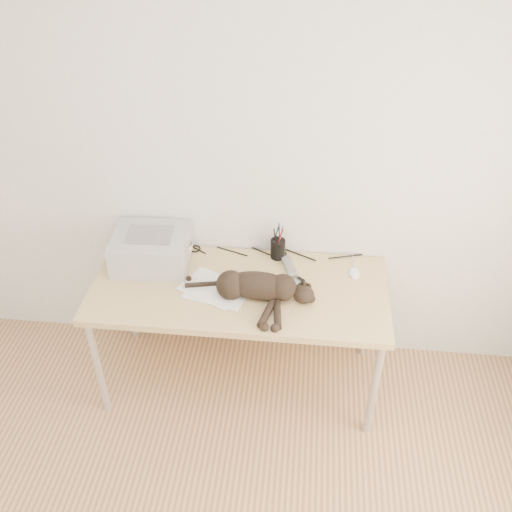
# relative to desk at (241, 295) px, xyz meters

# --- Properties ---
(wall_back) EXTENTS (3.50, 0.00, 3.50)m
(wall_back) POSITION_rel_desk_xyz_m (0.00, 0.27, 0.69)
(wall_back) COLOR white
(wall_back) RESTS_ON floor
(desk) EXTENTS (1.60, 0.70, 0.74)m
(desk) POSITION_rel_desk_xyz_m (0.00, 0.00, 0.00)
(desk) COLOR tan
(desk) RESTS_ON floor
(printer) EXTENTS (0.43, 0.37, 0.20)m
(printer) POSITION_rel_desk_xyz_m (-0.51, 0.08, 0.23)
(printer) COLOR #ACACB0
(printer) RESTS_ON desk
(papers) EXTENTS (0.41, 0.35, 0.01)m
(papers) POSITION_rel_desk_xyz_m (-0.13, -0.12, 0.14)
(papers) COLOR white
(papers) RESTS_ON desk
(cat) EXTENTS (0.70, 0.33, 0.16)m
(cat) POSITION_rel_desk_xyz_m (0.09, -0.16, 0.20)
(cat) COLOR black
(cat) RESTS_ON desk
(mug) EXTENTS (0.12, 0.12, 0.08)m
(mug) POSITION_rel_desk_xyz_m (-0.34, 0.16, 0.18)
(mug) COLOR white
(mug) RESTS_ON desk
(pen_cup) EXTENTS (0.08, 0.08, 0.22)m
(pen_cup) POSITION_rel_desk_xyz_m (0.19, 0.20, 0.19)
(pen_cup) COLOR black
(pen_cup) RESTS_ON desk
(remote_grey) EXTENTS (0.11, 0.19, 0.02)m
(remote_grey) POSITION_rel_desk_xyz_m (0.26, 0.11, 0.14)
(remote_grey) COLOR slate
(remote_grey) RESTS_ON desk
(remote_black) EXTENTS (0.15, 0.16, 0.02)m
(remote_black) POSITION_rel_desk_xyz_m (0.28, -0.06, 0.14)
(remote_black) COLOR black
(remote_black) RESTS_ON desk
(mouse) EXTENTS (0.06, 0.11, 0.03)m
(mouse) POSITION_rel_desk_xyz_m (0.62, 0.09, 0.15)
(mouse) COLOR white
(mouse) RESTS_ON desk
(cable_tangle) EXTENTS (1.36, 0.08, 0.01)m
(cable_tangle) POSITION_rel_desk_xyz_m (0.00, 0.22, 0.14)
(cable_tangle) COLOR black
(cable_tangle) RESTS_ON desk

